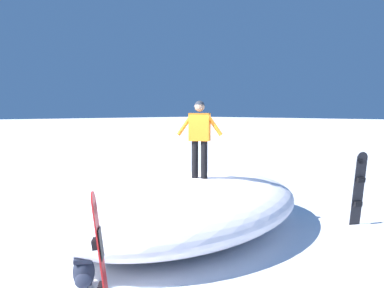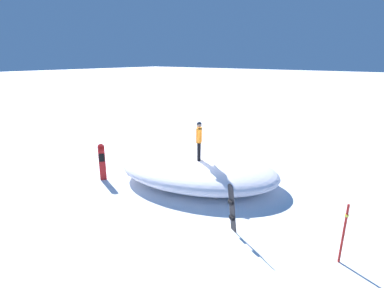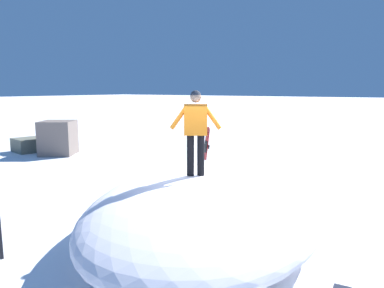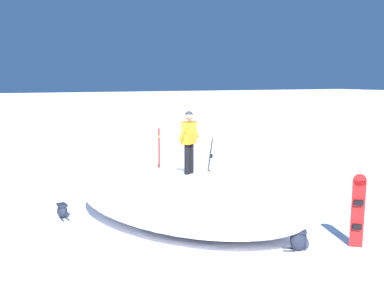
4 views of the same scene
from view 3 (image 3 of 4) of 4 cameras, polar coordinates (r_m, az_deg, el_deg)
name	(u,v)px [view 3 (image 3 of 4)]	position (r m, az deg, el deg)	size (l,w,h in m)	color
ground	(200,227)	(7.74, 1.32, -12.80)	(240.00, 240.00, 0.00)	white
snow_mound	(211,203)	(7.39, 2.94, -9.11)	(7.00, 4.36, 1.16)	white
snowboarder_standing	(196,126)	(7.00, 0.57, 2.88)	(0.88, 0.61, 1.64)	black
snowboard_secondary_upright	(206,152)	(11.48, 2.16, -1.27)	(0.35, 0.34, 1.65)	red
backpack_far	(232,179)	(10.65, 6.29, -5.48)	(0.58, 0.51, 0.47)	#1E2333
rock_outcrop	(53,140)	(17.38, -20.83, 0.59)	(3.37, 2.34, 1.46)	#62654B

